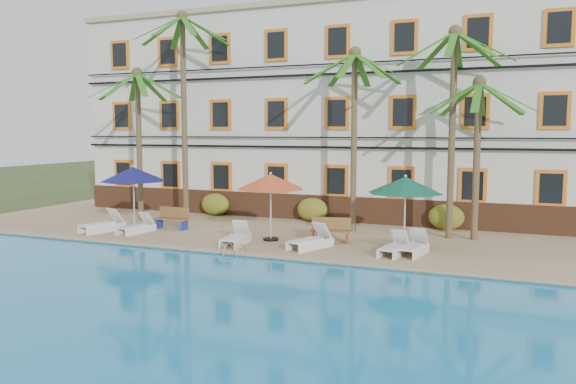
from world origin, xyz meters
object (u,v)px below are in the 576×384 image
at_px(lounger_c, 236,237).
at_px(bench_right, 330,230).
at_px(palm_c, 354,113).
at_px(bench_left, 173,218).
at_px(pool_ladder, 235,254).
at_px(umbrella_red, 271,182).
at_px(lounger_e, 395,247).
at_px(lounger_f, 413,246).
at_px(lounger_d, 311,240).
at_px(palm_d, 453,103).
at_px(palm_b, 184,90).
at_px(umbrella_green, 405,186).
at_px(lounger_a, 103,224).
at_px(umbrella_blue, 133,175).
at_px(lounger_b, 137,226).
at_px(palm_a, 138,122).
at_px(palm_e, 478,133).

height_order(lounger_c, bench_right, bench_right).
relative_size(palm_c, bench_left, 5.02).
bearing_deg(pool_ladder, umbrella_red, 86.68).
bearing_deg(lounger_e, umbrella_red, 171.63).
distance_m(lounger_f, bench_right, 3.46).
bearing_deg(lounger_d, palm_d, 41.42).
bearing_deg(palm_d, umbrella_red, -154.19).
relative_size(palm_b, lounger_c, 5.20).
bearing_deg(umbrella_green, lounger_a, -174.63).
height_order(palm_b, bench_left, palm_b).
bearing_deg(palm_b, lounger_f, -17.27).
relative_size(palm_b, palm_d, 1.18).
bearing_deg(lounger_c, umbrella_blue, 166.93).
bearing_deg(umbrella_red, lounger_a, -173.35).
distance_m(umbrella_blue, lounger_b, 2.26).
xyz_separation_m(lounger_c, bench_left, (-4.09, 2.01, 0.19)).
distance_m(palm_c, umbrella_blue, 9.66).
height_order(palm_a, lounger_d, palm_a).
height_order(umbrella_blue, umbrella_green, umbrella_blue).
relative_size(palm_b, lounger_b, 5.41).
distance_m(palm_e, lounger_a, 15.55).
height_order(lounger_f, pool_ladder, lounger_f).
height_order(umbrella_green, lounger_a, umbrella_green).
bearing_deg(umbrella_green, umbrella_red, -176.49).
xyz_separation_m(palm_c, umbrella_blue, (-8.81, -3.03, -2.56)).
xyz_separation_m(palm_a, lounger_e, (12.56, -2.90, -4.36)).
xyz_separation_m(palm_c, lounger_f, (3.10, -3.55, -4.64)).
xyz_separation_m(umbrella_green, lounger_a, (-12.37, -1.16, -1.98)).
bearing_deg(lounger_a, umbrella_blue, 44.80).
bearing_deg(lounger_e, palm_b, 160.59).
bearing_deg(lounger_c, palm_e, 27.53).
relative_size(palm_a, lounger_c, 3.82).
bearing_deg(palm_d, palm_a, -176.40).
xyz_separation_m(palm_b, bench_left, (0.74, -2.24, -5.61)).
height_order(lounger_c, pool_ladder, lounger_c).
bearing_deg(palm_d, lounger_d, -138.58).
distance_m(palm_b, pool_ladder, 10.02).
bearing_deg(lounger_a, umbrella_green, 5.37).
height_order(lounger_b, lounger_e, lounger_b).
bearing_deg(palm_a, palm_c, 5.20).
bearing_deg(lounger_f, lounger_e, -156.12).
xyz_separation_m(umbrella_red, umbrella_green, (5.06, 0.31, 0.02)).
relative_size(palm_a, umbrella_red, 2.68).
height_order(palm_c, lounger_e, palm_c).
xyz_separation_m(umbrella_blue, bench_right, (8.61, 0.49, -1.88)).
bearing_deg(lounger_d, umbrella_blue, 174.06).
bearing_deg(lounger_b, lounger_f, 0.55).
height_order(lounger_b, bench_right, bench_right).
distance_m(umbrella_red, lounger_d, 2.88).
bearing_deg(palm_d, palm_b, -179.85).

